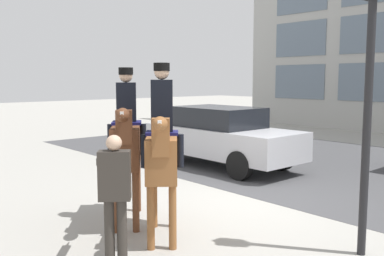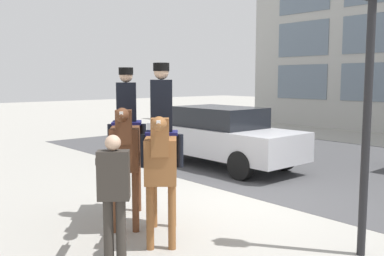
# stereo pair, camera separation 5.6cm
# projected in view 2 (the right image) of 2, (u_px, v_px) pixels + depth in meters

# --- Properties ---
(ground_plane) EXTENTS (80.00, 80.00, 0.00)m
(ground_plane) POSITION_uv_depth(u_px,v_px,m) (236.00, 203.00, 8.34)
(ground_plane) COLOR #9E9B93
(road_surface) EXTENTS (21.07, 8.50, 0.01)m
(road_surface) POSITION_uv_depth(u_px,v_px,m) (357.00, 169.00, 11.44)
(road_surface) COLOR #444447
(road_surface) RESTS_ON ground_plane
(mounted_horse_lead) EXTENTS (1.72, 1.37, 2.59)m
(mounted_horse_lead) POSITION_uv_depth(u_px,v_px,m) (127.00, 141.00, 7.10)
(mounted_horse_lead) COLOR #59331E
(mounted_horse_lead) RESTS_ON ground_plane
(mounted_horse_companion) EXTENTS (1.49, 1.30, 2.64)m
(mounted_horse_companion) POSITION_uv_depth(u_px,v_px,m) (162.00, 150.00, 6.35)
(mounted_horse_companion) COLOR brown
(mounted_horse_companion) RESTS_ON ground_plane
(pedestrian_bystander) EXTENTS (0.90, 0.54, 1.71)m
(pedestrian_bystander) POSITION_uv_depth(u_px,v_px,m) (113.00, 189.00, 5.42)
(pedestrian_bystander) COLOR #332D28
(pedestrian_bystander) RESTS_ON ground_plane
(street_car_near_lane) EXTENTS (4.65, 1.87, 1.64)m
(street_car_near_lane) POSITION_uv_depth(u_px,v_px,m) (222.00, 136.00, 11.78)
(street_car_near_lane) COLOR #B7B7BC
(street_car_near_lane) RESTS_ON ground_plane
(traffic_light) EXTENTS (0.24, 0.29, 4.15)m
(traffic_light) POSITION_uv_depth(u_px,v_px,m) (370.00, 50.00, 5.55)
(traffic_light) COLOR black
(traffic_light) RESTS_ON ground_plane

